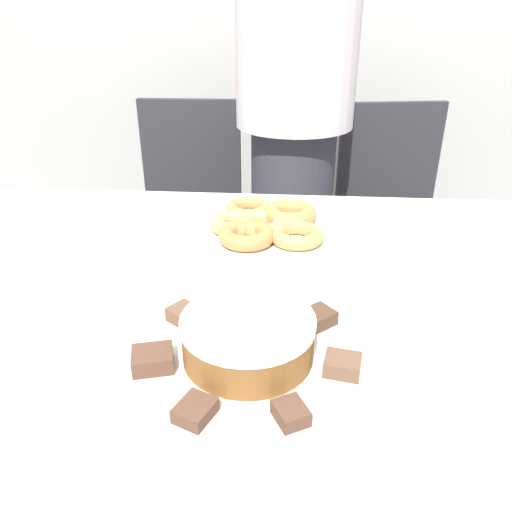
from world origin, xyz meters
name	(u,v)px	position (x,y,z in m)	size (l,w,h in m)	color
table	(264,315)	(0.00, 0.00, 0.65)	(1.64, 1.02, 0.73)	silver
person_standing	(295,111)	(0.05, 0.89, 0.89)	(0.40, 0.40, 1.70)	#383842
office_chair_left	(189,227)	(-0.36, 0.94, 0.42)	(0.45, 0.45, 0.89)	black
office_chair_right	(393,234)	(0.44, 0.94, 0.42)	(0.50, 0.50, 0.89)	black
plate_cake	(248,358)	(-0.01, -0.24, 0.73)	(0.37, 0.37, 0.01)	white
plate_donuts	(261,231)	(-0.02, 0.24, 0.73)	(0.35, 0.35, 0.01)	white
frosted_cake	(248,337)	(-0.01, -0.24, 0.77)	(0.20, 0.20, 0.07)	brown
lamington_0	(153,359)	(-0.15, -0.28, 0.75)	(0.07, 0.06, 0.03)	brown
lamington_1	(195,410)	(-0.07, -0.37, 0.75)	(0.06, 0.06, 0.02)	brown
lamington_2	(291,413)	(0.06, -0.37, 0.75)	(0.06, 0.06, 0.02)	brown
lamington_3	(342,365)	(0.13, -0.27, 0.75)	(0.06, 0.05, 0.02)	brown
lamington_4	(318,318)	(0.10, -0.15, 0.75)	(0.07, 0.07, 0.02)	#513828
lamington_5	(252,299)	(-0.02, -0.10, 0.75)	(0.04, 0.05, 0.02)	brown
lamington_6	(185,315)	(-0.13, -0.16, 0.75)	(0.07, 0.07, 0.02)	brown
donut_0	(261,223)	(-0.02, 0.24, 0.75)	(0.12, 0.12, 0.03)	#E5AD66
donut_1	(297,235)	(0.06, 0.17, 0.76)	(0.12, 0.12, 0.03)	tan
donut_2	(290,213)	(0.05, 0.29, 0.76)	(0.13, 0.13, 0.04)	#D18E4C
donut_3	(249,208)	(-0.06, 0.33, 0.75)	(0.12, 0.12, 0.03)	#D18E4C
donut_4	(232,224)	(-0.09, 0.22, 0.76)	(0.11, 0.11, 0.03)	#E5AD66
donut_5	(247,235)	(-0.05, 0.16, 0.76)	(0.13, 0.13, 0.04)	#C68447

